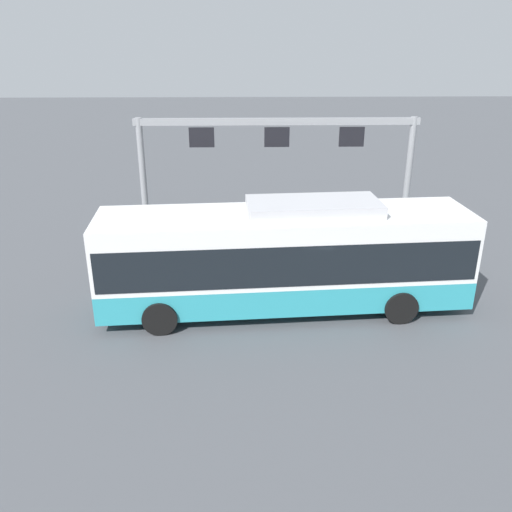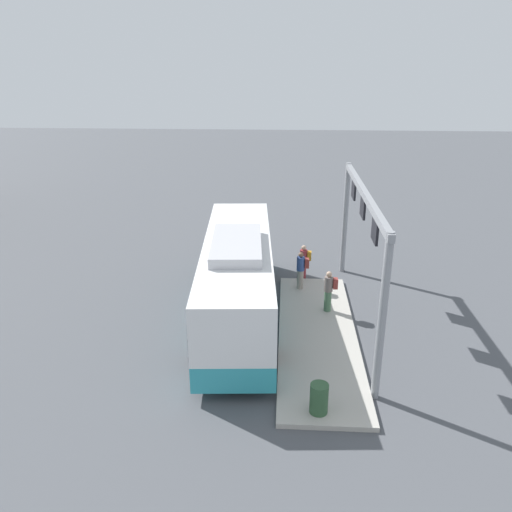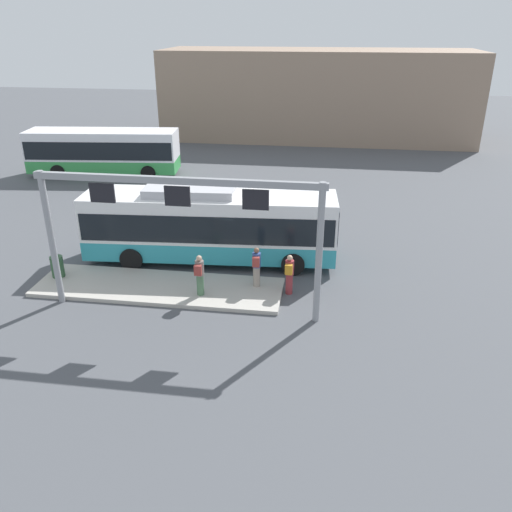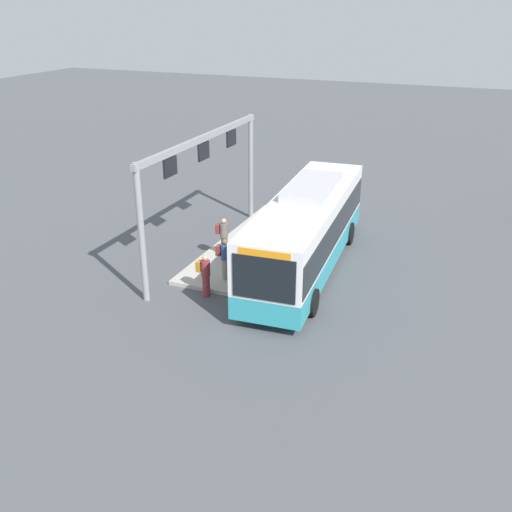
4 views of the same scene
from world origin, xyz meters
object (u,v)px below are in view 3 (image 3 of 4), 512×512
object	(u,v)px
trash_bin	(57,267)
bus_background_left	(103,150)
bus_main	(210,223)
person_boarding	(289,274)
person_waiting_near	(256,266)
person_waiting_mid	(200,274)

from	to	relation	value
trash_bin	bus_background_left	bearing A→B (deg)	106.14
trash_bin	bus_main	bearing A→B (deg)	25.46
bus_main	trash_bin	xyz separation A→B (m)	(-5.91, -2.81, -1.20)
bus_main	bus_background_left	xyz separation A→B (m)	(-10.46, 12.90, -0.03)
trash_bin	person_boarding	bearing A→B (deg)	0.83
person_waiting_near	trash_bin	size ratio (longest dim) A/B	1.86
bus_background_left	trash_bin	world-z (taller)	bus_background_left
bus_background_left	trash_bin	xyz separation A→B (m)	(4.55, -15.71, -1.17)
person_boarding	person_waiting_mid	world-z (taller)	person_waiting_mid
bus_background_left	trash_bin	bearing A→B (deg)	-80.00
bus_main	trash_bin	world-z (taller)	bus_main
person_waiting_near	person_boarding	bearing A→B (deg)	-99.70
bus_background_left	trash_bin	size ratio (longest dim) A/B	11.56
bus_main	trash_bin	distance (m)	6.65
bus_main	person_waiting_near	bearing A→B (deg)	-49.74
bus_main	person_waiting_near	size ratio (longest dim) A/B	6.69
person_boarding	person_waiting_near	world-z (taller)	person_waiting_near
bus_background_left	person_boarding	bearing A→B (deg)	-53.75
bus_background_left	person_boarding	xyz separation A→B (m)	(14.22, -15.57, -0.89)
bus_main	trash_bin	size ratio (longest dim) A/B	12.42
bus_main	person_waiting_mid	size ratio (longest dim) A/B	6.69
person_waiting_near	bus_main	bearing A→B (deg)	41.53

